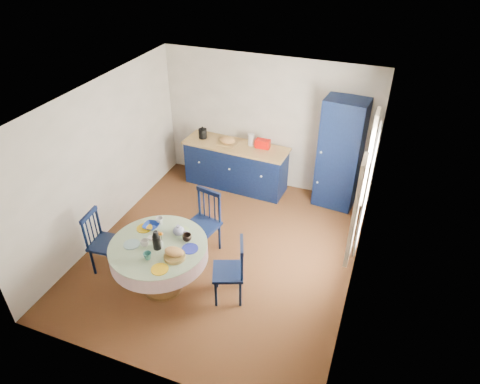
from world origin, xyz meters
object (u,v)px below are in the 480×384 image
(chair_far, at_px, (204,223))
(mug_c, at_px, (187,238))
(dining_table, at_px, (160,252))
(mug_a, at_px, (145,243))
(kitchen_counter, at_px, (236,165))
(mug_d, at_px, (160,221))
(chair_left, at_px, (103,242))
(mug_b, at_px, (148,256))
(pantry_cabinet, at_px, (340,154))
(cobalt_bowl, at_px, (151,226))
(chair_right, at_px, (231,270))

(chair_far, bearing_deg, mug_c, -69.76)
(dining_table, height_order, mug_a, dining_table)
(kitchen_counter, bearing_deg, mug_d, -91.26)
(chair_left, distance_m, mug_b, 1.13)
(mug_d, bearing_deg, kitchen_counter, 85.63)
(mug_b, bearing_deg, mug_a, 129.34)
(pantry_cabinet, relative_size, chair_far, 1.92)
(mug_c, bearing_deg, kitchen_counter, 97.24)
(chair_far, bearing_deg, mug_b, -87.14)
(mug_a, distance_m, mug_c, 0.56)
(chair_far, xyz_separation_m, mug_c, (0.11, -0.75, 0.32))
(pantry_cabinet, height_order, mug_d, pantry_cabinet)
(mug_a, bearing_deg, mug_d, 95.94)
(pantry_cabinet, bearing_deg, mug_c, -113.30)
(mug_d, distance_m, cobalt_bowl, 0.14)
(mug_c, bearing_deg, chair_far, 98.63)
(mug_b, height_order, cobalt_bowl, mug_b)
(kitchen_counter, xyz_separation_m, mug_b, (0.03, -3.19, 0.39))
(mug_a, height_order, mug_d, mug_d)
(chair_left, bearing_deg, chair_right, -91.58)
(dining_table, relative_size, chair_left, 1.34)
(kitchen_counter, bearing_deg, dining_table, -86.44)
(chair_left, height_order, chair_far, chair_far)
(chair_far, bearing_deg, mug_a, -97.69)
(dining_table, height_order, chair_left, dining_table)
(kitchen_counter, xyz_separation_m, chair_left, (-0.97, -2.83, 0.04))
(pantry_cabinet, distance_m, mug_b, 3.78)
(mug_a, relative_size, mug_b, 1.04)
(chair_left, height_order, cobalt_bowl, chair_left)
(chair_far, relative_size, mug_d, 10.00)
(mug_b, bearing_deg, chair_far, 81.25)
(mug_d, height_order, cobalt_bowl, mug_d)
(chair_left, bearing_deg, kitchen_counter, -24.16)
(chair_left, bearing_deg, mug_b, -114.95)
(dining_table, distance_m, mug_c, 0.42)
(mug_b, xyz_separation_m, mug_c, (0.31, 0.50, 0.00))
(pantry_cabinet, relative_size, cobalt_bowl, 9.05)
(pantry_cabinet, distance_m, chair_far, 2.67)
(mug_b, bearing_deg, chair_left, 160.24)
(dining_table, xyz_separation_m, chair_far, (0.20, 0.97, -0.15))
(chair_right, bearing_deg, mug_d, -121.88)
(pantry_cabinet, distance_m, cobalt_bowl, 3.47)
(chair_right, bearing_deg, pantry_cabinet, 140.51)
(chair_right, height_order, mug_c, chair_right)
(pantry_cabinet, bearing_deg, chair_right, -102.14)
(kitchen_counter, distance_m, mug_d, 2.52)
(chair_far, xyz_separation_m, chair_right, (0.76, -0.77, -0.04))
(dining_table, height_order, mug_d, dining_table)
(chair_left, xyz_separation_m, mug_a, (0.83, -0.15, 0.35))
(dining_table, height_order, mug_c, dining_table)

